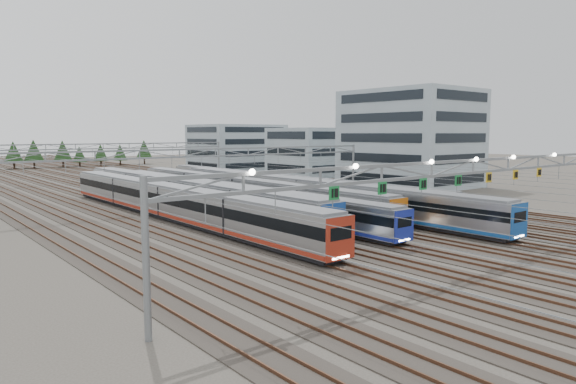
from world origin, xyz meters
TOP-DOWN VIEW (x-y plane):
  - ground at (0.00, 0.00)m, footprint 400.00×400.00m
  - track_bed at (0.00, 100.00)m, footprint 54.00×260.00m
  - train_a at (-11.25, 31.67)m, footprint 2.95×56.04m
  - train_b at (-6.75, 37.93)m, footprint 2.99×57.72m
  - train_c at (-2.25, 34.32)m, footprint 2.57×58.87m
  - train_d at (2.25, 37.18)m, footprint 2.75×56.16m
  - train_e at (6.75, 28.58)m, footprint 2.88×58.75m
  - train_f at (11.25, 39.95)m, footprint 2.60×64.08m
  - gantry_near at (-0.05, -0.12)m, footprint 56.36×0.61m
  - gantry_mid at (0.00, 40.00)m, footprint 56.36×0.36m
  - gantry_far at (0.00, 85.00)m, footprint 56.36×0.36m
  - depot_bldg_south at (41.84, 38.53)m, footprint 18.00×22.00m
  - depot_bldg_mid at (42.65, 68.53)m, footprint 14.00×16.00m
  - depot_bldg_north at (40.88, 96.58)m, footprint 22.00×18.00m
  - treeline at (-7.20, 137.04)m, footprint 81.20×5.60m

SIDE VIEW (x-z plane):
  - ground at x=0.00m, z-range 0.00..0.00m
  - track_bed at x=0.00m, z-range -1.22..4.20m
  - train_c at x=-2.25m, z-range 0.25..3.59m
  - train_f at x=11.25m, z-range 0.25..3.63m
  - train_d at x=2.25m, z-range 0.25..3.83m
  - train_e at x=6.75m, z-range 0.25..4.00m
  - train_a at x=-11.25m, z-range 0.25..4.10m
  - train_b at x=-6.75m, z-range 0.25..4.15m
  - treeline at x=-7.20m, z-range 0.72..7.74m
  - depot_bldg_mid at x=42.65m, z-range 0.00..11.24m
  - depot_bldg_north at x=40.88m, z-range 0.00..12.33m
  - gantry_mid at x=0.00m, z-range 2.39..10.39m
  - gantry_far at x=0.00m, z-range 2.39..10.39m
  - gantry_near at x=-0.05m, z-range 3.05..11.13m
  - depot_bldg_south at x=41.84m, z-range 0.00..18.00m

